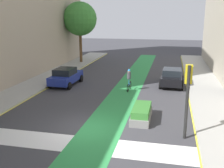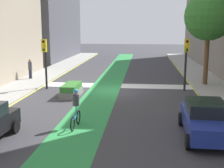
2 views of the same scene
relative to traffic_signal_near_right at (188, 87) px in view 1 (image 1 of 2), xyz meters
name	(u,v)px [view 1 (image 1 of 2)]	position (x,y,z in m)	size (l,w,h in m)	color
ground_plane	(87,128)	(-5.37, 0.06, -2.70)	(120.00, 120.00, 0.00)	#38383D
bike_lane_paint	(102,129)	(-4.48, 0.06, -2.70)	(2.40, 60.00, 0.01)	#2D8C47
crosswalk_band	(74,144)	(-5.37, -1.94, -2.70)	(12.00, 1.80, 0.01)	silver
curb_stripe_right	(197,138)	(0.63, 0.06, -2.69)	(0.16, 60.00, 0.01)	yellow
traffic_signal_near_right	(188,87)	(0.00, 0.00, 0.00)	(0.35, 0.52, 3.83)	black
car_blue_left_far	(66,76)	(-10.19, 9.00, -1.90)	(2.10, 4.24, 1.57)	navy
car_black_right_far	(172,77)	(-0.73, 10.82, -1.90)	(2.14, 4.26, 1.57)	black
cyclist_in_lane	(129,79)	(-4.25, 8.31, -1.73)	(0.32, 1.73, 1.86)	black
street_tree_far	(80,19)	(-12.71, 20.67, 3.06)	(4.36, 4.36, 7.81)	brown
median_planter	(141,113)	(-2.48, 1.97, -2.30)	(1.10, 2.75, 0.85)	slate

